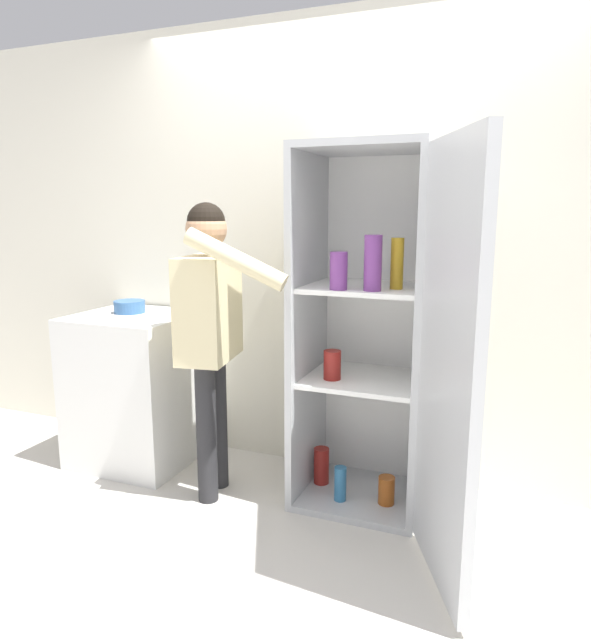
% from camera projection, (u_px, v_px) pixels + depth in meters
% --- Properties ---
extents(ground_plane, '(12.00, 12.00, 0.00)m').
position_uv_depth(ground_plane, '(286.00, 556.00, 2.52)').
color(ground_plane, beige).
extents(wall_back, '(7.00, 0.06, 2.55)m').
position_uv_depth(wall_back, '(353.00, 252.00, 3.17)').
color(wall_back, silver).
rests_on(wall_back, ground_plane).
extents(refrigerator, '(0.95, 1.17, 1.82)m').
position_uv_depth(refrigerator, '(384.00, 338.00, 2.74)').
color(refrigerator, '#B7BABC').
rests_on(refrigerator, ground_plane).
extents(person, '(0.66, 0.54, 1.54)m').
position_uv_depth(person, '(210.00, 315.00, 2.91)').
color(person, '#262628').
rests_on(person, ground_plane).
extents(counter, '(0.67, 0.63, 0.90)m').
position_uv_depth(counter, '(137.00, 388.00, 3.44)').
color(counter, white).
rests_on(counter, ground_plane).
extents(bowl, '(0.18, 0.18, 0.07)m').
position_uv_depth(bowl, '(130.00, 307.00, 3.41)').
color(bowl, '#335B8E').
rests_on(bowl, counter).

